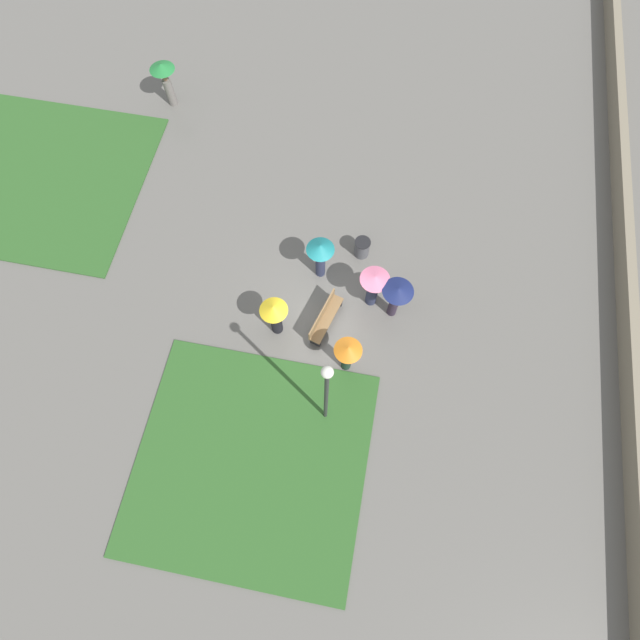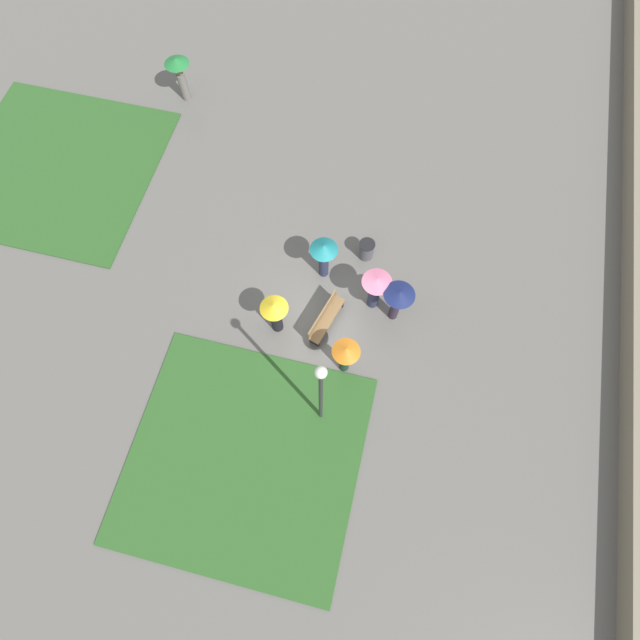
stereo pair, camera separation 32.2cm
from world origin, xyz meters
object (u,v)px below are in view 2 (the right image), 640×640
Objects in this scene: crowd_person_pink at (376,288)px; crowd_person_navy at (398,299)px; trash_bin at (366,250)px; lone_walker_far_path at (179,72)px; crowd_person_orange at (346,354)px; lamp_post at (321,391)px; park_bench at (325,318)px; crowd_person_teal at (324,254)px; crowd_person_yellow at (275,313)px.

crowd_person_navy reaches higher than crowd_person_pink.
trash_bin is 10.85m from lone_walker_far_path.
crowd_person_orange is 2.59m from crowd_person_navy.
lamp_post is 4.76m from crowd_person_navy.
lone_walker_far_path is (8.84, 8.27, 0.88)m from park_bench.
crowd_person_pink is 0.86m from crowd_person_navy.
crowd_person_teal is 0.97× the size of lone_walker_far_path.
lamp_post is at bearing 11.88° from crowd_person_pink.
trash_bin is at bearing 58.63° from crowd_person_yellow.
trash_bin is 2.75m from crowd_person_navy.
trash_bin is 4.36m from crowd_person_yellow.
park_bench is 2.17m from crowd_person_teal.
lamp_post is at bearing 29.30° from crowd_person_teal.
crowd_person_teal reaches higher than crowd_person_yellow.
lamp_post is 2.72× the size of crowd_person_pink.
crowd_person_teal is at bearing 12.58° from lamp_post.
crowd_person_yellow is 2.72m from crowd_person_orange.
lamp_post reaches higher than crowd_person_pink.
crowd_person_navy reaches higher than crowd_person_orange.
crowd_person_teal is (1.92, 0.51, 0.86)m from park_bench.
lone_walker_far_path is (12.06, 8.91, -1.84)m from lamp_post.
lamp_post is at bearing -47.96° from crowd_person_yellow.
trash_bin is at bearing 145.68° from crowd_person_teal.
crowd_person_yellow is 0.95× the size of lone_walker_far_path.
park_bench is at bearing 164.59° from trash_bin.
crowd_person_teal is 1.02× the size of crowd_person_navy.
lone_walker_far_path is (9.37, 6.70, 0.13)m from crowd_person_yellow.
lone_walker_far_path reaches higher than park_bench.
lone_walker_far_path is (7.99, 10.53, 0.03)m from crowd_person_navy.
crowd_person_orange is 0.98× the size of crowd_person_navy.
crowd_person_orange is (-3.34, -1.52, -0.04)m from crowd_person_teal.
crowd_person_orange is 13.83m from lone_walker_far_path.
crowd_person_pink is (-1.86, -0.63, 0.81)m from trash_bin.
lone_walker_far_path reaches higher than crowd_person_teal.
park_bench is 2.55m from crowd_person_navy.
lamp_post reaches higher than crowd_person_navy.
crowd_person_orange is (1.81, -0.37, -1.89)m from lamp_post.
crowd_person_teal reaches higher than crowd_person_pink.
crowd_person_navy is (0.85, -2.25, 0.85)m from park_bench.
crowd_person_teal is 2.68m from crowd_person_yellow.
crowd_person_orange is at bearing -16.18° from crowd_person_yellow.
crowd_person_teal reaches higher than park_bench.
trash_bin is 2.13m from crowd_person_pink.
crowd_person_teal reaches higher than trash_bin.
lamp_post reaches higher than lone_walker_far_path.
crowd_person_pink reaches higher than trash_bin.
crowd_person_teal is at bearing 128.96° from trash_bin.
crowd_person_pink reaches higher than crowd_person_orange.
crowd_person_navy is at bearing -21.70° from lamp_post.
crowd_person_pink is (1.15, -1.46, 0.74)m from park_bench.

